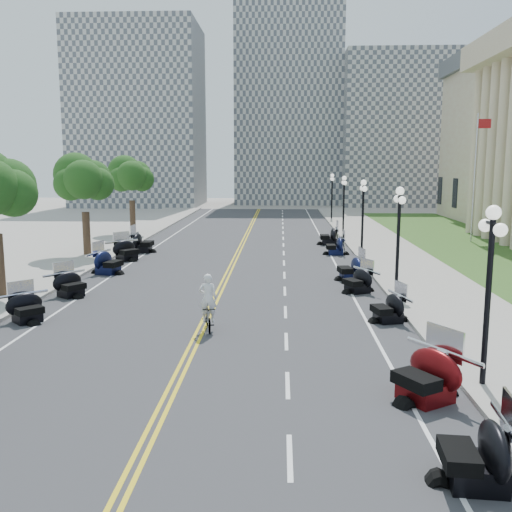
{
  "coord_description": "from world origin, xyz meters",
  "views": [
    {
      "loc": [
        2.97,
        -23.3,
        6.18
      ],
      "look_at": [
        1.85,
        2.4,
        2.0
      ],
      "focal_mm": 40.0,
      "sensor_mm": 36.0,
      "label": 1
    }
  ],
  "objects": [
    {
      "name": "ground",
      "position": [
        0.0,
        0.0,
        0.0
      ],
      "size": [
        160.0,
        160.0,
        0.0
      ],
      "primitive_type": "plane",
      "color": "gray"
    },
    {
      "name": "tree_4",
      "position": [
        -10.0,
        26.0,
        4.75
      ],
      "size": [
        4.8,
        4.8,
        9.2
      ],
      "primitive_type": null,
      "color": "#235619",
      "rests_on": "sidewalk_south"
    },
    {
      "name": "motorcycle_n_5",
      "position": [
        7.23,
        -1.29,
        0.64
      ],
      "size": [
        2.22,
        2.22,
        1.27
      ],
      "primitive_type": null,
      "rotation": [
        0.0,
        0.0,
        -1.31
      ],
      "color": "black",
      "rests_on": "road"
    },
    {
      "name": "tree_3",
      "position": [
        -10.0,
        14.0,
        4.75
      ],
      "size": [
        4.8,
        4.8,
        9.2
      ],
      "primitive_type": null,
      "color": "#235619",
      "rests_on": "sidewalk_south"
    },
    {
      "name": "motorcycle_s_5",
      "position": [
        -6.98,
        -1.94,
        0.64
      ],
      "size": [
        2.6,
        2.6,
        1.29
      ],
      "primitive_type": null,
      "rotation": [
        0.0,
        0.0,
        0.79
      ],
      "color": "black",
      "rests_on": "road"
    },
    {
      "name": "lane_dash_6",
      "position": [
        3.2,
        0.0,
        0.01
      ],
      "size": [
        0.12,
        2.0,
        0.0
      ],
      "primitive_type": "cube",
      "color": "white",
      "rests_on": "road"
    },
    {
      "name": "lane_dash_9",
      "position": [
        3.2,
        12.0,
        0.01
      ],
      "size": [
        0.12,
        2.0,
        0.0
      ],
      "primitive_type": "cube",
      "color": "white",
      "rests_on": "road"
    },
    {
      "name": "distant_block_c",
      "position": [
        22.0,
        65.0,
        11.0
      ],
      "size": [
        20.0,
        14.0,
        22.0
      ],
      "primitive_type": "cube",
      "color": "gray",
      "rests_on": "ground"
    },
    {
      "name": "lane_dash_10",
      "position": [
        3.2,
        16.0,
        0.01
      ],
      "size": [
        0.12,
        2.0,
        0.0
      ],
      "primitive_type": "cube",
      "color": "white",
      "rests_on": "road"
    },
    {
      "name": "lane_dash_19",
      "position": [
        3.2,
        52.0,
        0.01
      ],
      "size": [
        0.12,
        2.0,
        0.0
      ],
      "primitive_type": "cube",
      "color": "white",
      "rests_on": "road"
    },
    {
      "name": "lane_dash_11",
      "position": [
        3.2,
        20.0,
        0.01
      ],
      "size": [
        0.12,
        2.0,
        0.0
      ],
      "primitive_type": "cube",
      "color": "white",
      "rests_on": "road"
    },
    {
      "name": "road",
      "position": [
        0.0,
        10.0,
        0.0
      ],
      "size": [
        16.0,
        90.0,
        0.01
      ],
      "primitive_type": "cube",
      "color": "#333335",
      "rests_on": "ground"
    },
    {
      "name": "sidewalk_north",
      "position": [
        10.5,
        10.0,
        0.07
      ],
      "size": [
        5.0,
        90.0,
        0.15
      ],
      "primitive_type": "cube",
      "color": "#9E9991",
      "rests_on": "ground"
    },
    {
      "name": "street_lamp_3",
      "position": [
        8.6,
        16.0,
        2.6
      ],
      "size": [
        0.5,
        1.2,
        4.9
      ],
      "primitive_type": null,
      "color": "black",
      "rests_on": "sidewalk_north"
    },
    {
      "name": "street_lamp_1",
      "position": [
        8.6,
        -8.0,
        2.6
      ],
      "size": [
        0.5,
        1.2,
        4.9
      ],
      "primitive_type": null,
      "color": "black",
      "rests_on": "sidewalk_north"
    },
    {
      "name": "motorcycle_s_6",
      "position": [
        -6.86,
        2.42,
        0.65
      ],
      "size": [
        2.63,
        2.63,
        1.31
      ],
      "primitive_type": null,
      "rotation": [
        0.0,
        0.0,
        0.89
      ],
      "color": "black",
      "rests_on": "road"
    },
    {
      "name": "edge_line_north",
      "position": [
        6.4,
        10.0,
        0.01
      ],
      "size": [
        0.12,
        90.0,
        0.0
      ],
      "primitive_type": "cube",
      "color": "white",
      "rests_on": "road"
    },
    {
      "name": "lane_dash_4",
      "position": [
        3.2,
        -8.0,
        0.01
      ],
      "size": [
        0.12,
        2.0,
        0.0
      ],
      "primitive_type": "cube",
      "color": "white",
      "rests_on": "road"
    },
    {
      "name": "motorcycle_n_10",
      "position": [
        6.72,
        20.34,
        0.75
      ],
      "size": [
        2.16,
        2.16,
        1.51
      ],
      "primitive_type": null,
      "rotation": [
        0.0,
        0.0,
        -1.57
      ],
      "color": "black",
      "rests_on": "road"
    },
    {
      "name": "motorcycle_n_9",
      "position": [
        6.74,
        15.52,
        0.69
      ],
      "size": [
        1.98,
        1.98,
        1.37
      ],
      "primitive_type": null,
      "rotation": [
        0.0,
        0.0,
        -1.56
      ],
      "color": "black",
      "rests_on": "road"
    },
    {
      "name": "lane_dash_13",
      "position": [
        3.2,
        28.0,
        0.01
      ],
      "size": [
        0.12,
        2.0,
        0.0
      ],
      "primitive_type": "cube",
      "color": "white",
      "rests_on": "road"
    },
    {
      "name": "bicycle",
      "position": [
        0.3,
        -2.83,
        0.49
      ],
      "size": [
        0.79,
        1.68,
        0.97
      ],
      "primitive_type": "imported",
      "rotation": [
        0.0,
        0.0,
        0.21
      ],
      "color": "#A51414",
      "rests_on": "road"
    },
    {
      "name": "centerline_yellow_b",
      "position": [
        0.12,
        10.0,
        0.01
      ],
      "size": [
        0.12,
        90.0,
        0.0
      ],
      "primitive_type": "cube",
      "color": "yellow",
      "rests_on": "road"
    },
    {
      "name": "motorcycle_s_7",
      "position": [
        -6.77,
        8.01,
        0.75
      ],
      "size": [
        2.6,
        2.6,
        1.49
      ],
      "primitive_type": null,
      "rotation": [
        0.0,
        0.0,
        1.32
      ],
      "color": "black",
      "rests_on": "road"
    },
    {
      "name": "lane_dash_7",
      "position": [
        3.2,
        4.0,
        0.01
      ],
      "size": [
        0.12,
        2.0,
        0.0
      ],
      "primitive_type": "cube",
      "color": "white",
      "rests_on": "road"
    },
    {
      "name": "lane_dash_16",
      "position": [
        3.2,
        40.0,
        0.01
      ],
      "size": [
        0.12,
        2.0,
        0.0
      ],
      "primitive_type": "cube",
      "color": "white",
      "rests_on": "road"
    },
    {
      "name": "lane_dash_5",
      "position": [
        3.2,
        -4.0,
        0.01
      ],
      "size": [
        0.12,
        2.0,
        0.0
      ],
      "primitive_type": "cube",
      "color": "white",
      "rests_on": "road"
    },
    {
      "name": "lane_dash_12",
      "position": [
        3.2,
        24.0,
        0.01
      ],
      "size": [
        0.12,
        2.0,
        0.0
      ],
      "primitive_type": "cube",
      "color": "white",
      "rests_on": "road"
    },
    {
      "name": "centerline_yellow_a",
      "position": [
        -0.12,
        10.0,
        0.01
      ],
      "size": [
        0.12,
        90.0,
        0.0
      ],
      "primitive_type": "cube",
      "color": "yellow",
      "rests_on": "road"
    },
    {
      "name": "lawn",
      "position": [
        17.5,
        18.0,
        0.05
      ],
      "size": [
        9.0,
        60.0,
        0.1
      ],
      "primitive_type": "cube",
      "color": "#356023",
      "rests_on": "ground"
    },
    {
      "name": "motorcycle_s_8",
      "position": [
        -6.95,
        12.6,
        0.73
      ],
      "size": [
        2.96,
        2.96,
        1.47
      ],
      "primitive_type": null,
      "rotation": [
        0.0,
        0.0,
        0.82
      ],
      "color": "black",
      "rests_on": "road"
    },
    {
      "name": "edge_line_south",
      "position": [
        -6.4,
        10.0,
        0.01
      ],
      "size": [
        0.12,
        90.0,
        0.0
      ],
      "primitive_type": "cube",
      "color": "white",
      "rests_on": "road"
    },
    {
      "name": "lane_dash_18",
      "position": [
        3.2,
        48.0,
        0.01
      ],
      "size": [
        0.12,
        2.0,
        0.0
      ],
      "primitive_type": "cube",
      "color": "white",
      "rests_on": "road"
    },
    {
      "name": "street_lamp_4",
      "position": [
        8.6,
        28.0,
        2.6
      ],
      "size": [
        0.5,
        1.2,
        4.9
      ],
      "primitive_type": null,
      "color": "black",
      "rests_on": "sidewalk_north"
    },
    {
      "name": "motorcycle_n_3",
      "position": [
        6.81,
        -8.89,
        0.78
      ],
      "size": [
        3.06,
        3.06,
        1.55
      ],
      "primitive_type": null,
      "rotation": [
        0.0,
        0.0,
        -1.01
      ],
      "color": "#590A0C",
      "rests_on": "road"
    },
    {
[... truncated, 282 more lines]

